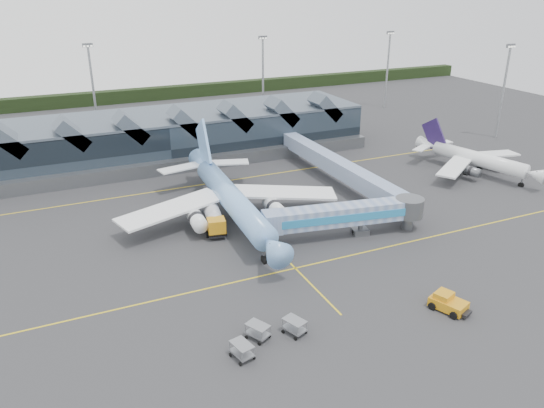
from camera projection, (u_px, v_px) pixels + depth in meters
name	position (u px, v px, depth m)	size (l,w,h in m)	color
ground	(271.00, 244.00, 78.46)	(260.00, 260.00, 0.00)	#2D2D30
taxi_stripes	(246.00, 218.00, 86.85)	(120.00, 60.00, 0.01)	yellow
tree_line_far	(131.00, 96.00, 170.05)	(260.00, 4.00, 4.00)	black
terminal	(160.00, 137.00, 114.40)	(90.00, 22.25, 12.52)	black
light_masts	(245.00, 81.00, 134.32)	(132.40, 42.56, 22.45)	gray
main_airliner	(230.00, 196.00, 85.04)	(36.84, 42.39, 13.62)	#72A3E7
regional_jet	(474.00, 158.00, 106.61)	(24.92, 27.70, 9.59)	white
jet_bridge	(354.00, 214.00, 79.83)	(25.35, 7.67, 5.21)	#6B84B3
fuel_truck	(213.00, 216.00, 83.02)	(4.38, 10.51, 3.49)	black
pushback_tug	(448.00, 303.00, 62.40)	(4.07, 5.07, 2.04)	orange
baggage_carts	(265.00, 335.00, 56.60)	(9.02, 5.20, 1.75)	gray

